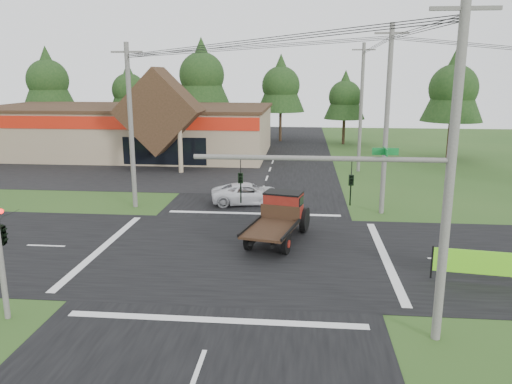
# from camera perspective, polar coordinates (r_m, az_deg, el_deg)

# --- Properties ---
(ground) EXTENTS (120.00, 120.00, 0.00)m
(ground) POSITION_cam_1_polar(r_m,az_deg,el_deg) (24.75, -1.83, -6.93)
(ground) COLOR #294C1B
(ground) RESTS_ON ground
(road_ns) EXTENTS (12.00, 120.00, 0.02)m
(road_ns) POSITION_cam_1_polar(r_m,az_deg,el_deg) (24.75, -1.83, -6.91)
(road_ns) COLOR black
(road_ns) RESTS_ON ground
(road_ew) EXTENTS (120.00, 12.00, 0.02)m
(road_ew) POSITION_cam_1_polar(r_m,az_deg,el_deg) (24.75, -1.83, -6.91)
(road_ew) COLOR black
(road_ew) RESTS_ON ground
(parking_apron) EXTENTS (28.00, 14.00, 0.02)m
(parking_apron) POSITION_cam_1_polar(r_m,az_deg,el_deg) (46.12, -16.30, 2.11)
(parking_apron) COLOR black
(parking_apron) RESTS_ON ground
(cvs_building) EXTENTS (30.40, 18.20, 9.19)m
(cvs_building) POSITION_cam_1_polar(r_m,az_deg,el_deg) (56.11, -14.17, 7.01)
(cvs_building) COLOR gray
(cvs_building) RESTS_ON ground
(traffic_signal_mast) EXTENTS (8.12, 0.24, 7.00)m
(traffic_signal_mast) POSITION_cam_1_polar(r_m,az_deg,el_deg) (16.32, 15.29, -1.87)
(traffic_signal_mast) COLOR #595651
(traffic_signal_mast) RESTS_ON ground
(utility_pole_nr) EXTENTS (2.00, 0.30, 11.00)m
(utility_pole_nr) POSITION_cam_1_polar(r_m,az_deg,el_deg) (16.44, 21.34, 2.13)
(utility_pole_nr) COLOR #595651
(utility_pole_nr) RESTS_ON ground
(utility_pole_nw) EXTENTS (2.00, 0.30, 10.50)m
(utility_pole_nw) POSITION_cam_1_polar(r_m,az_deg,el_deg) (33.06, -14.11, 7.41)
(utility_pole_nw) COLOR #595651
(utility_pole_nw) RESTS_ON ground
(utility_pole_ne) EXTENTS (2.00, 0.30, 11.50)m
(utility_pole_ne) POSITION_cam_1_polar(r_m,az_deg,el_deg) (31.55, 14.71, 8.03)
(utility_pole_ne) COLOR #595651
(utility_pole_ne) RESTS_ON ground
(utility_pole_n) EXTENTS (2.00, 0.30, 11.20)m
(utility_pole_n) POSITION_cam_1_polar(r_m,az_deg,el_deg) (45.40, 11.92, 9.48)
(utility_pole_n) COLOR #595651
(utility_pole_n) RESTS_ON ground
(tree_row_a) EXTENTS (6.72, 6.72, 12.12)m
(tree_row_a) POSITION_cam_1_polar(r_m,az_deg,el_deg) (71.13, -22.73, 11.92)
(tree_row_a) COLOR #332316
(tree_row_a) RESTS_ON ground
(tree_row_b) EXTENTS (5.60, 5.60, 10.10)m
(tree_row_b) POSITION_cam_1_polar(r_m,az_deg,el_deg) (68.99, -14.33, 11.39)
(tree_row_b) COLOR #332316
(tree_row_b) RESTS_ON ground
(tree_row_c) EXTENTS (7.28, 7.28, 13.13)m
(tree_row_c) POSITION_cam_1_polar(r_m,az_deg,el_deg) (65.33, -6.22, 13.40)
(tree_row_c) COLOR #332316
(tree_row_c) RESTS_ON ground
(tree_row_d) EXTENTS (6.16, 6.16, 11.11)m
(tree_row_d) POSITION_cam_1_polar(r_m,az_deg,el_deg) (65.11, 2.85, 12.27)
(tree_row_d) COLOR #332316
(tree_row_d) RESTS_ON ground
(tree_row_e) EXTENTS (5.04, 5.04, 9.09)m
(tree_row_e) POSITION_cam_1_polar(r_m,az_deg,el_deg) (63.28, 10.14, 10.84)
(tree_row_e) COLOR #332316
(tree_row_e) RESTS_ON ground
(tree_side_ne) EXTENTS (6.16, 6.16, 11.11)m
(tree_side_ne) POSITION_cam_1_polar(r_m,az_deg,el_deg) (55.13, 21.66, 11.18)
(tree_side_ne) COLOR #332316
(tree_side_ne) RESTS_ON ground
(antique_flatbed_truck) EXTENTS (3.54, 6.22, 2.45)m
(antique_flatbed_truck) POSITION_cam_1_polar(r_m,az_deg,el_deg) (26.00, 2.44, -3.08)
(antique_flatbed_truck) COLOR #5E130D
(antique_flatbed_truck) RESTS_ON ground
(roadside_banner) EXTENTS (4.26, 0.71, 1.46)m
(roadside_banner) POSITION_cam_1_polar(r_m,az_deg,el_deg) (23.15, 24.65, -7.74)
(roadside_banner) COLOR #64CC1B
(roadside_banner) RESTS_ON ground
(white_pickup) EXTENTS (5.37, 3.21, 1.40)m
(white_pickup) POSITION_cam_1_polar(r_m,az_deg,el_deg) (33.66, -0.83, -0.19)
(white_pickup) COLOR silver
(white_pickup) RESTS_ON ground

